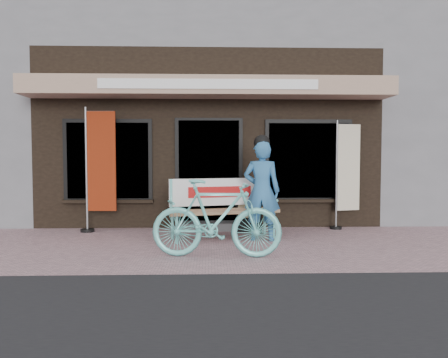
{
  "coord_description": "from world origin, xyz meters",
  "views": [
    {
      "loc": [
        0.02,
        -6.75,
        1.44
      ],
      "look_at": [
        0.26,
        0.7,
        1.05
      ],
      "focal_mm": 35.0,
      "sensor_mm": 36.0,
      "label": 1
    }
  ],
  "objects_px": {
    "bench": "(222,203)",
    "bicycle": "(217,218)",
    "nobori_cream": "(346,173)",
    "menu_stand": "(249,207)",
    "nobori_red": "(99,168)",
    "person": "(262,189)"
  },
  "relations": [
    {
      "from": "nobori_red",
      "to": "nobori_cream",
      "type": "height_order",
      "value": "nobori_red"
    },
    {
      "from": "bicycle",
      "to": "nobori_red",
      "type": "bearing_deg",
      "value": 51.24
    },
    {
      "from": "bench",
      "to": "bicycle",
      "type": "bearing_deg",
      "value": -108.95
    },
    {
      "from": "nobori_cream",
      "to": "menu_stand",
      "type": "relative_size",
      "value": 2.21
    },
    {
      "from": "nobori_cream",
      "to": "menu_stand",
      "type": "bearing_deg",
      "value": -179.96
    },
    {
      "from": "bicycle",
      "to": "bench",
      "type": "bearing_deg",
      "value": 1.31
    },
    {
      "from": "bench",
      "to": "menu_stand",
      "type": "relative_size",
      "value": 2.05
    },
    {
      "from": "person",
      "to": "nobori_cream",
      "type": "relative_size",
      "value": 0.84
    },
    {
      "from": "bicycle",
      "to": "nobori_cream",
      "type": "height_order",
      "value": "nobori_cream"
    },
    {
      "from": "bench",
      "to": "bicycle",
      "type": "height_order",
      "value": "bicycle"
    },
    {
      "from": "nobori_cream",
      "to": "nobori_red",
      "type": "bearing_deg",
      "value": 169.54
    },
    {
      "from": "bench",
      "to": "menu_stand",
      "type": "bearing_deg",
      "value": 25.78
    },
    {
      "from": "person",
      "to": "menu_stand",
      "type": "bearing_deg",
      "value": 113.65
    },
    {
      "from": "bench",
      "to": "nobori_red",
      "type": "relative_size",
      "value": 0.84
    },
    {
      "from": "bicycle",
      "to": "menu_stand",
      "type": "height_order",
      "value": "bicycle"
    },
    {
      "from": "bench",
      "to": "nobori_red",
      "type": "bearing_deg",
      "value": 149.13
    },
    {
      "from": "person",
      "to": "nobori_red",
      "type": "bearing_deg",
      "value": 174.08
    },
    {
      "from": "nobori_cream",
      "to": "menu_stand",
      "type": "xyz_separation_m",
      "value": [
        -1.97,
        -0.47,
        -0.61
      ]
    },
    {
      "from": "nobori_red",
      "to": "bicycle",
      "type": "bearing_deg",
      "value": -41.44
    },
    {
      "from": "bench",
      "to": "person",
      "type": "xyz_separation_m",
      "value": [
        0.68,
        -0.25,
        0.27
      ]
    },
    {
      "from": "bicycle",
      "to": "nobori_cream",
      "type": "bearing_deg",
      "value": -41.83
    },
    {
      "from": "menu_stand",
      "to": "bench",
      "type": "bearing_deg",
      "value": -135.67
    }
  ]
}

